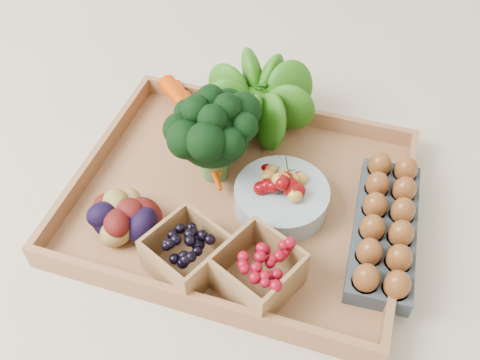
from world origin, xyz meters
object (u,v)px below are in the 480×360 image
(broccoli, at_px, (213,148))
(egg_carton, at_px, (384,230))
(cherry_bowl, at_px, (281,198))
(tray, at_px, (240,200))

(broccoli, height_order, egg_carton, broccoli)
(cherry_bowl, bearing_deg, tray, -177.19)
(broccoli, distance_m, egg_carton, 0.31)
(cherry_bowl, height_order, egg_carton, cherry_bowl)
(broccoli, relative_size, cherry_bowl, 1.02)
(tray, xyz_separation_m, cherry_bowl, (0.07, 0.00, 0.03))
(tray, distance_m, cherry_bowl, 0.08)
(tray, height_order, cherry_bowl, cherry_bowl)
(broccoli, bearing_deg, cherry_bowl, -15.57)
(tray, bearing_deg, broccoli, 146.34)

